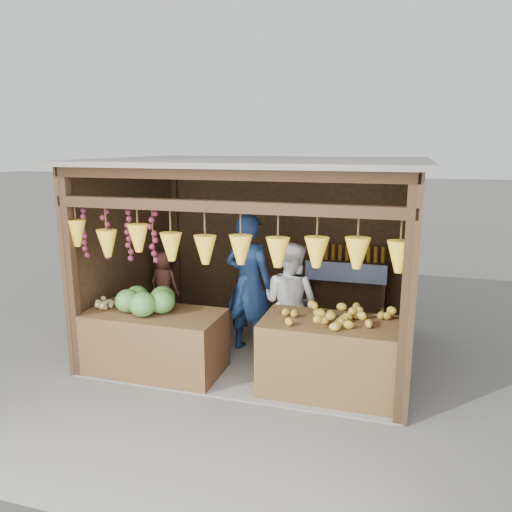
{
  "coord_description": "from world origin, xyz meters",
  "views": [
    {
      "loc": [
        1.87,
        -6.37,
        2.84
      ],
      "look_at": [
        -0.01,
        -0.1,
        1.38
      ],
      "focal_mm": 35.0,
      "sensor_mm": 36.0,
      "label": 1
    }
  ],
  "objects": [
    {
      "name": "counter_right",
      "position": [
        1.14,
        -0.98,
        0.44
      ],
      "size": [
        1.58,
        0.85,
        0.87
      ],
      "primitive_type": "cube",
      "color": "#452E17",
      "rests_on": "ground"
    },
    {
      "name": "man_standing",
      "position": [
        -0.12,
        -0.1,
        0.98
      ],
      "size": [
        0.8,
        0.63,
        1.95
      ],
      "primitive_type": "imported",
      "rotation": [
        0.0,
        0.0,
        2.89
      ],
      "color": "#122244",
      "rests_on": "ground"
    },
    {
      "name": "ground",
      "position": [
        0.0,
        0.0,
        0.0
      ],
      "size": [
        80.0,
        80.0,
        0.0
      ],
      "primitive_type": "plane",
      "color": "#514F49",
      "rests_on": "ground"
    },
    {
      "name": "stall_structure",
      "position": [
        -0.03,
        -0.04,
        1.67
      ],
      "size": [
        4.3,
        3.3,
        2.66
      ],
      "color": "slate",
      "rests_on": "ground"
    },
    {
      "name": "vendor_seated",
      "position": [
        -1.58,
        0.23,
        0.78
      ],
      "size": [
        0.53,
        0.39,
        0.99
      ],
      "primitive_type": "imported",
      "rotation": [
        0.0,
        0.0,
        2.99
      ],
      "color": "#522C21",
      "rests_on": "stool"
    },
    {
      "name": "back_shelf",
      "position": [
        1.05,
        1.28,
        0.87
      ],
      "size": [
        1.25,
        0.32,
        1.32
      ],
      "color": "#382314",
      "rests_on": "ground"
    },
    {
      "name": "melon_pile",
      "position": [
        -1.17,
        -1.06,
        0.96
      ],
      "size": [
        1.0,
        0.5,
        0.32
      ],
      "primitive_type": null,
      "color": "#1A5115",
      "rests_on": "counter_left"
    },
    {
      "name": "tanfruit_pile",
      "position": [
        -1.74,
        -1.1,
        0.86
      ],
      "size": [
        0.34,
        0.4,
        0.13
      ],
      "primitive_type": null,
      "color": "#A58D4C",
      "rests_on": "counter_left"
    },
    {
      "name": "stool",
      "position": [
        -1.58,
        0.23,
        0.14
      ],
      "size": [
        0.3,
        0.3,
        0.28
      ],
      "primitive_type": "cube",
      "color": "black",
      "rests_on": "ground"
    },
    {
      "name": "counter_left",
      "position": [
        -1.06,
        -1.07,
        0.4
      ],
      "size": [
        1.71,
        0.85,
        0.8
      ],
      "primitive_type": "cube",
      "color": "#452A17",
      "rests_on": "ground"
    },
    {
      "name": "mango_pile",
      "position": [
        1.2,
        -1.01,
        0.98
      ],
      "size": [
        1.4,
        0.64,
        0.22
      ],
      "primitive_type": null,
      "color": "#C9691A",
      "rests_on": "counter_right"
    },
    {
      "name": "woman_standing",
      "position": [
        0.5,
        -0.25,
        0.81
      ],
      "size": [
        0.95,
        0.85,
        1.63
      ],
      "primitive_type": "imported",
      "rotation": [
        0.0,
        0.0,
        2.8
      ],
      "color": "silver",
      "rests_on": "ground"
    }
  ]
}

